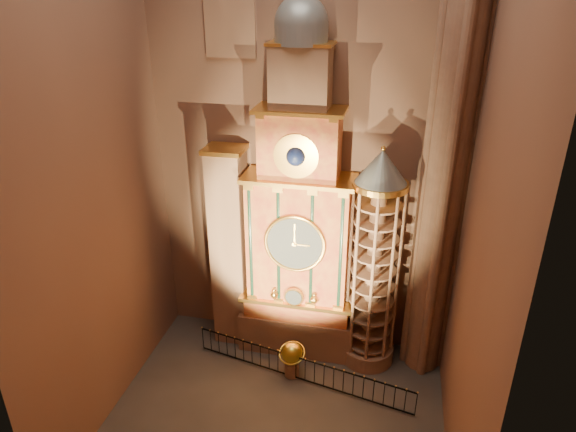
% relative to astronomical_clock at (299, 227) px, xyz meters
% --- Properties ---
extents(floor, '(14.00, 14.00, 0.00)m').
position_rel_astronomical_clock_xyz_m(floor, '(0.00, -4.96, -6.68)').
color(floor, '#383330').
rests_on(floor, ground).
extents(wall_back, '(22.00, 0.00, 22.00)m').
position_rel_astronomical_clock_xyz_m(wall_back, '(0.00, 1.04, 4.32)').
color(wall_back, '#835C46').
rests_on(wall_back, floor).
extents(wall_left, '(0.00, 22.00, 22.00)m').
position_rel_astronomical_clock_xyz_m(wall_left, '(-7.00, -4.96, 4.32)').
color(wall_left, '#835C46').
rests_on(wall_left, floor).
extents(wall_right, '(0.00, 22.00, 22.00)m').
position_rel_astronomical_clock_xyz_m(wall_right, '(7.00, -4.96, 4.32)').
color(wall_right, '#835C46').
rests_on(wall_right, floor).
extents(astronomical_clock, '(5.60, 2.41, 16.70)m').
position_rel_astronomical_clock_xyz_m(astronomical_clock, '(0.00, 0.00, 0.00)').
color(astronomical_clock, '#8C634C').
rests_on(astronomical_clock, floor).
extents(portrait_tower, '(1.80, 1.60, 10.20)m').
position_rel_astronomical_clock_xyz_m(portrait_tower, '(-3.40, 0.02, -1.53)').
color(portrait_tower, '#8C634C').
rests_on(portrait_tower, floor).
extents(stair_turret, '(2.50, 2.50, 10.80)m').
position_rel_astronomical_clock_xyz_m(stair_turret, '(3.50, -0.26, -1.41)').
color(stair_turret, '#8C634C').
rests_on(stair_turret, floor).
extents(gothic_pier, '(2.04, 2.04, 22.00)m').
position_rel_astronomical_clock_xyz_m(gothic_pier, '(6.10, 0.04, 4.32)').
color(gothic_pier, '#8C634C').
rests_on(gothic_pier, floor).
extents(celestial_globe, '(1.43, 1.37, 1.79)m').
position_rel_astronomical_clock_xyz_m(celestial_globe, '(0.15, -2.26, -5.60)').
color(celestial_globe, '#8C634C').
rests_on(celestial_globe, floor).
extents(iron_railing, '(10.34, 2.29, 1.26)m').
position_rel_astronomical_clock_xyz_m(iron_railing, '(0.62, -2.54, -6.00)').
color(iron_railing, black).
rests_on(iron_railing, floor).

